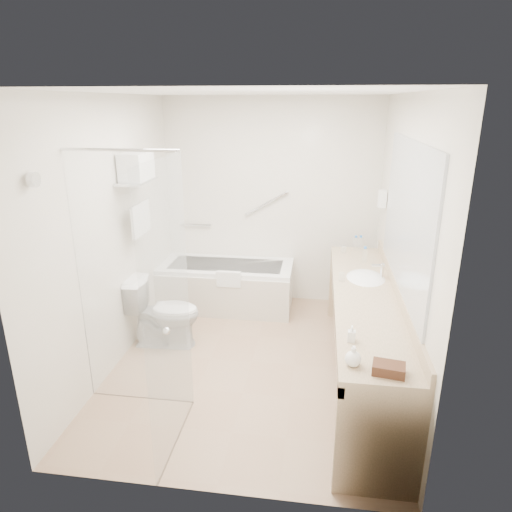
# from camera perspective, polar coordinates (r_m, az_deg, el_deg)

# --- Properties ---
(floor) EXTENTS (3.20, 3.20, 0.00)m
(floor) POSITION_cam_1_polar(r_m,az_deg,el_deg) (4.61, -0.53, -13.08)
(floor) COLOR #9F7E62
(floor) RESTS_ON ground
(ceiling) EXTENTS (2.60, 3.20, 0.10)m
(ceiling) POSITION_cam_1_polar(r_m,az_deg,el_deg) (3.91, -0.65, 19.79)
(ceiling) COLOR white
(ceiling) RESTS_ON wall_back
(wall_back) EXTENTS (2.60, 0.10, 2.50)m
(wall_back) POSITION_cam_1_polar(r_m,az_deg,el_deg) (5.62, 1.86, 6.64)
(wall_back) COLOR silver
(wall_back) RESTS_ON ground
(wall_front) EXTENTS (2.60, 0.10, 2.50)m
(wall_front) POSITION_cam_1_polar(r_m,az_deg,el_deg) (2.62, -5.85, -8.07)
(wall_front) COLOR silver
(wall_front) RESTS_ON ground
(wall_left) EXTENTS (0.10, 3.20, 2.50)m
(wall_left) POSITION_cam_1_polar(r_m,az_deg,el_deg) (4.46, -17.35, 2.56)
(wall_left) COLOR silver
(wall_left) RESTS_ON ground
(wall_right) EXTENTS (0.10, 3.20, 2.50)m
(wall_right) POSITION_cam_1_polar(r_m,az_deg,el_deg) (4.11, 17.66, 1.16)
(wall_right) COLOR silver
(wall_right) RESTS_ON ground
(bathtub) EXTENTS (1.60, 0.73, 0.59)m
(bathtub) POSITION_cam_1_polar(r_m,az_deg,el_deg) (5.65, -3.70, -3.70)
(bathtub) COLOR white
(bathtub) RESTS_ON floor
(grab_bar_short) EXTENTS (0.40, 0.03, 0.03)m
(grab_bar_short) POSITION_cam_1_polar(r_m,az_deg,el_deg) (5.83, -7.56, 3.90)
(grab_bar_short) COLOR silver
(grab_bar_short) RESTS_ON wall_back
(grab_bar_long) EXTENTS (0.53, 0.03, 0.33)m
(grab_bar_long) POSITION_cam_1_polar(r_m,az_deg,el_deg) (5.59, 1.30, 6.58)
(grab_bar_long) COLOR silver
(grab_bar_long) RESTS_ON wall_back
(shower_enclosure) EXTENTS (0.96, 0.91, 2.11)m
(shower_enclosure) POSITION_cam_1_polar(r_m,az_deg,el_deg) (3.46, -13.32, -4.97)
(shower_enclosure) COLOR silver
(shower_enclosure) RESTS_ON floor
(towel_shelf) EXTENTS (0.24, 0.55, 0.81)m
(towel_shelf) POSITION_cam_1_polar(r_m,az_deg,el_deg) (4.62, -14.65, 9.75)
(towel_shelf) COLOR silver
(towel_shelf) RESTS_ON wall_left
(vanity_counter) EXTENTS (0.55, 2.70, 0.95)m
(vanity_counter) POSITION_cam_1_polar(r_m,az_deg,el_deg) (4.15, 13.37, -7.33)
(vanity_counter) COLOR tan
(vanity_counter) RESTS_ON floor
(sink) EXTENTS (0.40, 0.52, 0.14)m
(sink) POSITION_cam_1_polar(r_m,az_deg,el_deg) (4.45, 13.52, -3.01)
(sink) COLOR white
(sink) RESTS_ON vanity_counter
(faucet) EXTENTS (0.03, 0.03, 0.14)m
(faucet) POSITION_cam_1_polar(r_m,az_deg,el_deg) (4.43, 15.49, -1.76)
(faucet) COLOR silver
(faucet) RESTS_ON vanity_counter
(mirror) EXTENTS (0.02, 2.00, 1.20)m
(mirror) POSITION_cam_1_polar(r_m,az_deg,el_deg) (3.89, 18.28, 4.72)
(mirror) COLOR #A9AFB5
(mirror) RESTS_ON wall_right
(hairdryer_unit) EXTENTS (0.08, 0.10, 0.18)m
(hairdryer_unit) POSITION_cam_1_polar(r_m,az_deg,el_deg) (5.06, 15.50, 6.91)
(hairdryer_unit) COLOR white
(hairdryer_unit) RESTS_ON wall_right
(toilet) EXTENTS (0.75, 0.44, 0.72)m
(toilet) POSITION_cam_1_polar(r_m,az_deg,el_deg) (4.85, -11.39, -6.95)
(toilet) COLOR white
(toilet) RESTS_ON floor
(amenity_basket) EXTENTS (0.21, 0.16, 0.06)m
(amenity_basket) POSITION_cam_1_polar(r_m,az_deg,el_deg) (2.98, 16.25, -13.38)
(amenity_basket) COLOR #492B1A
(amenity_basket) RESTS_ON vanity_counter
(soap_bottle_a) EXTENTS (0.06, 0.12, 0.05)m
(soap_bottle_a) POSITION_cam_1_polar(r_m,az_deg,el_deg) (3.28, 11.83, -9.97)
(soap_bottle_a) COLOR white
(soap_bottle_a) RESTS_ON vanity_counter
(soap_bottle_b) EXTENTS (0.12, 0.14, 0.11)m
(soap_bottle_b) POSITION_cam_1_polar(r_m,az_deg,el_deg) (3.00, 12.04, -12.35)
(soap_bottle_b) COLOR white
(soap_bottle_b) RESTS_ON vanity_counter
(water_bottle_left) EXTENTS (0.05, 0.05, 0.17)m
(water_bottle_left) POSITION_cam_1_polar(r_m,az_deg,el_deg) (5.21, 12.34, 1.54)
(water_bottle_left) COLOR silver
(water_bottle_left) RESTS_ON vanity_counter
(water_bottle_mid) EXTENTS (0.05, 0.05, 0.17)m
(water_bottle_mid) POSITION_cam_1_polar(r_m,az_deg,el_deg) (4.83, 13.44, 0.10)
(water_bottle_mid) COLOR silver
(water_bottle_mid) RESTS_ON vanity_counter
(water_bottle_right) EXTENTS (0.05, 0.05, 0.17)m
(water_bottle_right) POSITION_cam_1_polar(r_m,az_deg,el_deg) (5.20, 12.92, 1.51)
(water_bottle_right) COLOR silver
(water_bottle_right) RESTS_ON vanity_counter
(drinking_glass_near) EXTENTS (0.08, 0.08, 0.08)m
(drinking_glass_near) POSITION_cam_1_polar(r_m,az_deg,el_deg) (4.29, 10.69, -2.59)
(drinking_glass_near) COLOR silver
(drinking_glass_near) RESTS_ON vanity_counter
(drinking_glass_far) EXTENTS (0.07, 0.07, 0.08)m
(drinking_glass_far) POSITION_cam_1_polar(r_m,az_deg,el_deg) (5.10, 10.91, 0.82)
(drinking_glass_far) COLOR silver
(drinking_glass_far) RESTS_ON vanity_counter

